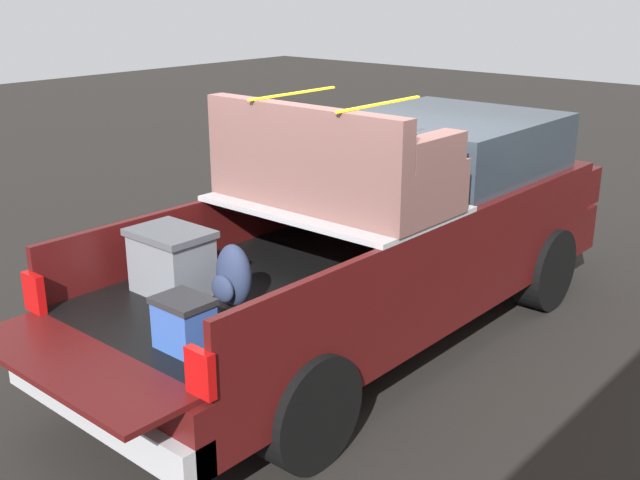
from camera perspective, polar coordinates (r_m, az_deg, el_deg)
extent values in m
plane|color=black|center=(7.07, 3.22, -7.30)|extent=(40.00, 40.00, 0.00)
cube|color=#470F0F|center=(6.82, 3.31, -2.62)|extent=(5.50, 1.92, 0.46)
cube|color=black|center=(5.89, -3.84, -3.52)|extent=(2.80, 1.80, 0.04)
cube|color=#470F0F|center=(6.47, -9.75, 0.45)|extent=(2.80, 0.06, 0.50)
cube|color=#470F0F|center=(5.24, 3.37, -3.71)|extent=(2.80, 0.06, 0.50)
cube|color=#470F0F|center=(6.80, 4.27, 1.56)|extent=(0.06, 1.80, 0.50)
cube|color=#470F0F|center=(4.96, -17.73, -8.86)|extent=(0.55, 1.80, 0.04)
cube|color=#B2B2B7|center=(6.27, 1.05, 2.72)|extent=(1.25, 1.92, 0.04)
cube|color=#470F0F|center=(7.74, 9.54, 3.47)|extent=(2.30, 1.92, 0.50)
cube|color=#2D3842|center=(7.54, 9.34, 7.10)|extent=(1.94, 1.76, 0.53)
cube|color=#470F0F|center=(8.90, 14.14, 4.74)|extent=(0.40, 1.82, 0.38)
cube|color=#B2B2B7|center=(5.20, -15.87, -11.88)|extent=(0.24, 1.92, 0.24)
cube|color=red|center=(5.72, -20.40, -3.69)|extent=(0.06, 0.20, 0.28)
cube|color=red|center=(4.37, -8.85, -9.70)|extent=(0.06, 0.20, 0.28)
cylinder|color=black|center=(8.72, 5.79, 0.61)|extent=(0.82, 0.30, 0.82)
cylinder|color=black|center=(7.90, 16.24, -2.00)|extent=(0.82, 0.30, 0.82)
cylinder|color=black|center=(6.38, -12.95, -6.74)|extent=(0.82, 0.30, 0.82)
cylinder|color=black|center=(5.20, -1.03, -12.40)|extent=(0.82, 0.30, 0.82)
cube|color=slate|center=(5.77, -10.89, -1.80)|extent=(0.40, 0.55, 0.44)
cube|color=#505359|center=(5.69, -11.04, 0.49)|extent=(0.44, 0.59, 0.05)
ellipsoid|color=#283351|center=(5.46, -6.40, -2.61)|extent=(0.20, 0.30, 0.46)
ellipsoid|color=#283351|center=(5.42, -7.22, -3.60)|extent=(0.09, 0.21, 0.20)
cube|color=#3359B2|center=(4.91, -10.01, -6.31)|extent=(0.26, 0.34, 0.30)
cube|color=#262628|center=(4.84, -10.12, -4.48)|extent=(0.28, 0.36, 0.04)
cube|color=brown|center=(6.21, 1.06, 4.76)|extent=(0.91, 1.95, 0.42)
cube|color=brown|center=(5.85, -1.31, 8.00)|extent=(0.16, 1.95, 0.40)
cube|color=brown|center=(6.76, -4.39, 8.62)|extent=(0.67, 0.20, 0.22)
cube|color=brown|center=(5.67, 8.23, 6.56)|extent=(0.67, 0.20, 0.22)
cube|color=yellow|center=(6.38, -1.97, 10.80)|extent=(1.01, 0.03, 0.02)
cube|color=yellow|center=(5.83, 4.46, 10.00)|extent=(1.01, 0.03, 0.02)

